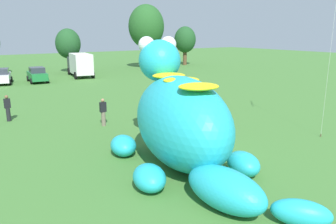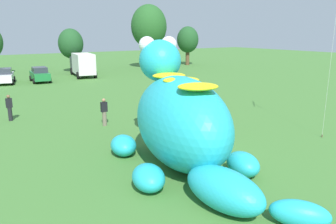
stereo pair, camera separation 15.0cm
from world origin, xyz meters
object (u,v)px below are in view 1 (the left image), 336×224
(giant_inflatable_creature, at_px, (181,120))
(spectator_near_inflatable, at_px, (8,108))
(car_white, at_px, (2,76))
(spectator_mid_field, at_px, (103,112))
(spectator_wandering, at_px, (175,84))
(spectator_far_side, at_px, (178,83))
(car_green, at_px, (37,75))
(box_truck, at_px, (80,64))

(giant_inflatable_creature, bearing_deg, spectator_near_inflatable, 113.33)
(car_white, height_order, spectator_near_inflatable, car_white)
(giant_inflatable_creature, xyz_separation_m, spectator_mid_field, (-0.45, 7.53, -1.14))
(spectator_wandering, xyz_separation_m, spectator_far_side, (0.71, 0.63, 0.00))
(spectator_near_inflatable, xyz_separation_m, spectator_mid_field, (4.70, -4.42, 0.00))
(car_green, relative_size, spectator_far_side, 2.45)
(car_white, height_order, spectator_mid_field, car_white)
(car_white, relative_size, car_green, 1.04)
(car_green, bearing_deg, spectator_wandering, -57.67)
(box_truck, xyz_separation_m, spectator_near_inflatable, (-11.22, -18.67, -0.75))
(giant_inflatable_creature, height_order, box_truck, giant_inflatable_creature)
(box_truck, xyz_separation_m, spectator_far_side, (4.13, -15.86, -0.75))
(giant_inflatable_creature, relative_size, car_white, 2.51)
(box_truck, relative_size, spectator_far_side, 3.87)
(spectator_mid_field, relative_size, spectator_far_side, 1.00)
(spectator_far_side, bearing_deg, spectator_mid_field, -145.82)
(car_green, relative_size, spectator_wandering, 2.45)
(car_green, bearing_deg, spectator_mid_field, -92.12)
(giant_inflatable_creature, bearing_deg, box_truck, 78.79)
(car_green, bearing_deg, spectator_near_inflatable, -108.22)
(spectator_near_inflatable, bearing_deg, box_truck, 58.99)
(car_green, xyz_separation_m, spectator_wandering, (9.15, -14.46, -0.01))
(giant_inflatable_creature, bearing_deg, car_green, 89.34)
(box_truck, relative_size, spectator_near_inflatable, 3.87)
(spectator_wandering, bearing_deg, car_green, 122.33)
(car_green, xyz_separation_m, spectator_mid_field, (-0.78, -21.06, -0.01))
(car_green, xyz_separation_m, spectator_far_side, (9.87, -13.83, -0.01))
(car_green, relative_size, spectator_near_inflatable, 2.45)
(car_white, relative_size, box_truck, 0.66)
(car_white, xyz_separation_m, spectator_near_inflatable, (-1.89, -17.37, -0.01))
(car_white, relative_size, spectator_mid_field, 2.55)
(spectator_near_inflatable, relative_size, spectator_far_side, 1.00)
(spectator_near_inflatable, bearing_deg, car_white, 83.80)
(giant_inflatable_creature, distance_m, spectator_wandering, 17.05)
(car_green, distance_m, spectator_near_inflatable, 17.52)
(spectator_mid_field, bearing_deg, giant_inflatable_creature, -86.55)
(spectator_mid_field, xyz_separation_m, spectator_wandering, (9.93, 6.60, 0.00))
(car_green, xyz_separation_m, box_truck, (5.74, 2.03, 0.74))
(car_green, distance_m, spectator_far_side, 16.99)
(giant_inflatable_creature, distance_m, spectator_far_side, 17.97)
(box_truck, bearing_deg, spectator_wandering, -78.31)
(giant_inflatable_creature, bearing_deg, car_white, 96.36)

